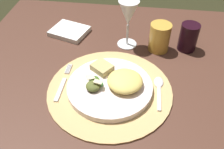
# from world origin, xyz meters

# --- Properties ---
(dining_table) EXTENTS (1.15, 0.90, 0.73)m
(dining_table) POSITION_xyz_m (0.00, 0.00, 0.59)
(dining_table) COLOR #4A2C21
(dining_table) RESTS_ON ground
(placemat) EXTENTS (0.37, 0.37, 0.01)m
(placemat) POSITION_xyz_m (-0.07, -0.09, 0.74)
(placemat) COLOR tan
(placemat) RESTS_ON dining_table
(dinner_plate) EXTENTS (0.25, 0.25, 0.02)m
(dinner_plate) POSITION_xyz_m (-0.07, -0.09, 0.75)
(dinner_plate) COLOR silver
(dinner_plate) RESTS_ON placemat
(pasta_serving) EXTENTS (0.15, 0.15, 0.03)m
(pasta_serving) POSITION_xyz_m (-0.02, -0.09, 0.77)
(pasta_serving) COLOR #EACF66
(pasta_serving) RESTS_ON dinner_plate
(salad_greens) EXTENTS (0.06, 0.08, 0.03)m
(salad_greens) POSITION_xyz_m (-0.11, -0.11, 0.77)
(salad_greens) COLOR #317435
(salad_greens) RESTS_ON dinner_plate
(bread_piece) EXTENTS (0.08, 0.08, 0.02)m
(bread_piece) POSITION_xyz_m (-0.10, -0.03, 0.77)
(bread_piece) COLOR tan
(bread_piece) RESTS_ON dinner_plate
(fork) EXTENTS (0.01, 0.16, 0.00)m
(fork) POSITION_xyz_m (-0.21, -0.09, 0.74)
(fork) COLOR silver
(fork) RESTS_ON placemat
(spoon) EXTENTS (0.03, 0.14, 0.01)m
(spoon) POSITION_xyz_m (0.08, -0.07, 0.74)
(spoon) COLOR silver
(spoon) RESTS_ON placemat
(napkin) EXTENTS (0.16, 0.14, 0.02)m
(napkin) POSITION_xyz_m (-0.26, 0.19, 0.74)
(napkin) COLOR white
(napkin) RESTS_ON dining_table
(wine_glass) EXTENTS (0.07, 0.07, 0.17)m
(wine_glass) POSITION_xyz_m (-0.04, 0.15, 0.85)
(wine_glass) COLOR silver
(wine_glass) RESTS_ON dining_table
(amber_tumbler) EXTENTS (0.07, 0.07, 0.10)m
(amber_tumbler) POSITION_xyz_m (0.08, 0.13, 0.78)
(amber_tumbler) COLOR gold
(amber_tumbler) RESTS_ON dining_table
(dark_tumbler) EXTENTS (0.06, 0.06, 0.10)m
(dark_tumbler) POSITION_xyz_m (0.18, 0.15, 0.78)
(dark_tumbler) COLOR black
(dark_tumbler) RESTS_ON dining_table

